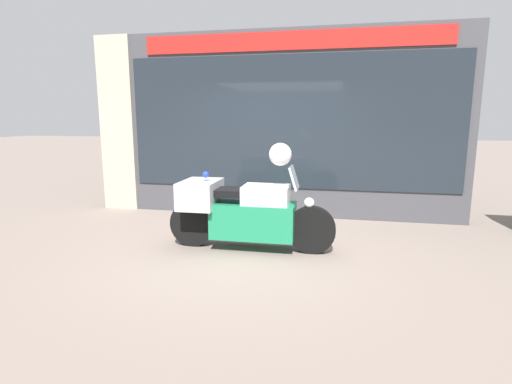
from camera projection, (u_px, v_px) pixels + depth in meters
name	position (u px, v px, depth m)	size (l,w,h in m)	color
ground_plane	(251.00, 245.00, 5.85)	(60.00, 60.00, 0.00)	gray
shop_building	(255.00, 125.00, 7.53)	(6.93, 0.55, 3.39)	#424247
window_display	(288.00, 190.00, 7.66)	(5.77, 0.30, 2.01)	slate
paramedic_motorcycle	(241.00, 210.00, 5.60)	(2.36, 0.74, 1.20)	black
white_helmet	(280.00, 154.00, 5.35)	(0.31, 0.31, 0.31)	white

